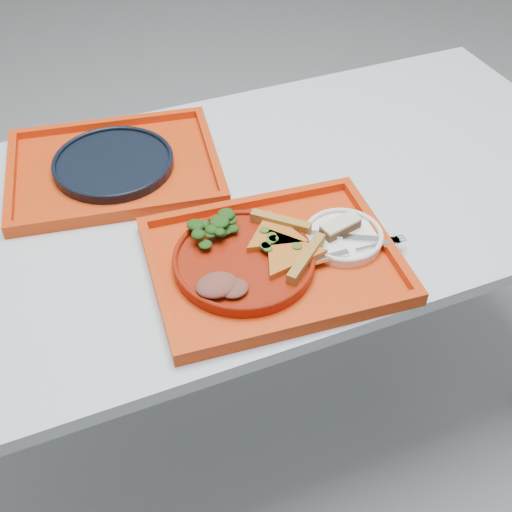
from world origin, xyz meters
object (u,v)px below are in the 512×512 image
(tray_main, at_px, (273,263))
(tray_far, at_px, (115,169))
(navy_plate, at_px, (114,164))
(dinner_plate, at_px, (244,262))
(dessert_bar, at_px, (340,226))

(tray_main, distance_m, tray_far, 0.45)
(tray_far, xyz_separation_m, navy_plate, (0.00, 0.00, 0.01))
(tray_main, bearing_deg, dinner_plate, 174.68)
(dinner_plate, xyz_separation_m, navy_plate, (-0.15, 0.39, -0.00))
(tray_far, height_order, dessert_bar, dessert_bar)
(dinner_plate, relative_size, dessert_bar, 3.08)
(tray_main, distance_m, dessert_bar, 0.15)
(tray_far, distance_m, dinner_plate, 0.42)
(tray_main, xyz_separation_m, tray_far, (-0.21, 0.40, 0.00))
(tray_far, bearing_deg, dessert_bar, -38.48)
(dinner_plate, height_order, dessert_bar, dessert_bar)
(navy_plate, relative_size, dessert_bar, 3.08)
(tray_main, height_order, dessert_bar, dessert_bar)
(dessert_bar, bearing_deg, tray_main, 172.65)
(tray_main, xyz_separation_m, dessert_bar, (0.14, 0.01, 0.03))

